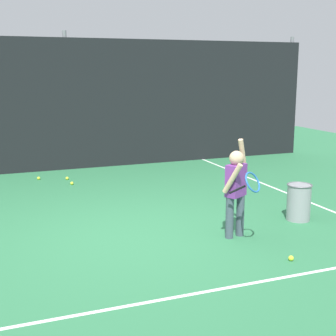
{
  "coord_description": "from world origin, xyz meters",
  "views": [
    {
      "loc": [
        -1.88,
        -6.14,
        2.29
      ],
      "look_at": [
        0.65,
        0.33,
        0.85
      ],
      "focal_mm": 51.77,
      "sensor_mm": 36.0,
      "label": 1
    }
  ],
  "objects_px": {
    "tennis_player": "(237,186)",
    "tennis_ball_0": "(291,258)",
    "ball_hopper": "(299,202)",
    "tennis_ball_6": "(72,183)",
    "tennis_ball_2": "(39,178)",
    "tennis_ball_1": "(67,178)"
  },
  "relations": [
    {
      "from": "tennis_ball_0",
      "to": "tennis_ball_1",
      "type": "distance_m",
      "value": 5.62
    },
    {
      "from": "tennis_ball_2",
      "to": "tennis_ball_6",
      "type": "xyz_separation_m",
      "value": [
        0.57,
        -0.7,
        0.0
      ]
    },
    {
      "from": "tennis_ball_6",
      "to": "tennis_ball_0",
      "type": "bearing_deg",
      "value": -70.09
    },
    {
      "from": "tennis_ball_1",
      "to": "tennis_ball_2",
      "type": "height_order",
      "value": "same"
    },
    {
      "from": "tennis_player",
      "to": "tennis_ball_0",
      "type": "xyz_separation_m",
      "value": [
        0.22,
        -0.99,
        -0.69
      ]
    },
    {
      "from": "tennis_ball_1",
      "to": "tennis_ball_2",
      "type": "relative_size",
      "value": 1.0
    },
    {
      "from": "tennis_ball_0",
      "to": "tennis_ball_2",
      "type": "relative_size",
      "value": 1.0
    },
    {
      "from": "tennis_ball_0",
      "to": "tennis_ball_6",
      "type": "distance_m",
      "value": 5.17
    },
    {
      "from": "ball_hopper",
      "to": "tennis_ball_1",
      "type": "bearing_deg",
      "value": 125.22
    },
    {
      "from": "tennis_player",
      "to": "tennis_ball_2",
      "type": "xyz_separation_m",
      "value": [
        -2.11,
        4.57,
        -0.69
      ]
    },
    {
      "from": "tennis_player",
      "to": "tennis_ball_1",
      "type": "distance_m",
      "value": 4.67
    },
    {
      "from": "tennis_player",
      "to": "tennis_ball_2",
      "type": "bearing_deg",
      "value": 84.71
    },
    {
      "from": "tennis_ball_0",
      "to": "tennis_ball_2",
      "type": "distance_m",
      "value": 6.03
    },
    {
      "from": "ball_hopper",
      "to": "tennis_ball_6",
      "type": "relative_size",
      "value": 8.52
    },
    {
      "from": "tennis_ball_1",
      "to": "tennis_ball_6",
      "type": "bearing_deg",
      "value": -88.51
    },
    {
      "from": "ball_hopper",
      "to": "tennis_ball_1",
      "type": "distance_m",
      "value": 4.92
    },
    {
      "from": "tennis_ball_2",
      "to": "tennis_ball_6",
      "type": "bearing_deg",
      "value": -51.05
    },
    {
      "from": "tennis_player",
      "to": "tennis_ball_0",
      "type": "bearing_deg",
      "value": -107.56
    },
    {
      "from": "tennis_player",
      "to": "tennis_ball_6",
      "type": "bearing_deg",
      "value": 81.67
    },
    {
      "from": "tennis_ball_2",
      "to": "tennis_ball_6",
      "type": "relative_size",
      "value": 1.0
    },
    {
      "from": "tennis_player",
      "to": "tennis_ball_0",
      "type": "distance_m",
      "value": 1.23
    },
    {
      "from": "tennis_ball_2",
      "to": "tennis_ball_6",
      "type": "height_order",
      "value": "same"
    }
  ]
}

